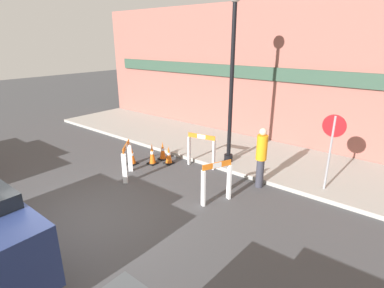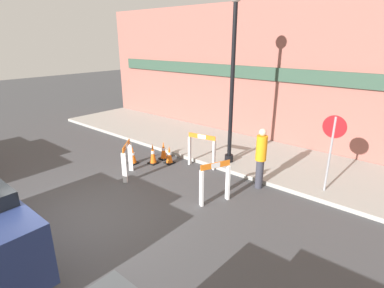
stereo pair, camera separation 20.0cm
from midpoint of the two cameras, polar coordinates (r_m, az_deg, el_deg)
name	(u,v)px [view 1 (the left image)]	position (r m, az deg, el deg)	size (l,w,h in m)	color
ground_plane	(86,224)	(7.67, -20.35, -14.10)	(60.00, 60.00, 0.00)	#424244
sidewalk_slab	(230,149)	(11.65, 6.71, -0.93)	(18.00, 3.58, 0.12)	#9E9B93
storefront_facade	(257,74)	(12.63, 11.86, 12.95)	(18.00, 0.22, 5.50)	#93564C
streetlamp_post	(233,56)	(9.56, 7.14, 16.21)	(0.44, 0.44, 5.38)	black
stop_sign	(332,140)	(8.67, 24.49, 0.62)	(0.60, 0.06, 2.12)	gray
barricade_0	(217,181)	(7.80, 3.96, -7.06)	(0.46, 0.83, 1.13)	white
barricade_1	(201,149)	(9.91, 1.21, -0.99)	(0.98, 0.31, 1.14)	white
barricade_2	(127,159)	(9.42, -12.86, -2.83)	(0.69, 0.80, 1.09)	white
traffic_cone_0	(132,156)	(10.45, -11.89, -2.23)	(0.30, 0.30, 0.63)	black
traffic_cone_1	(169,155)	(10.32, -5.01, -2.14)	(0.30, 0.30, 0.64)	black
traffic_cone_2	(163,151)	(10.71, -6.14, -1.32)	(0.30, 0.30, 0.65)	black
traffic_cone_3	(152,154)	(10.34, -8.15, -1.94)	(0.30, 0.30, 0.73)	black
person_worker	(261,156)	(8.63, 12.41, -2.19)	(0.40, 0.40, 1.78)	#33333D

